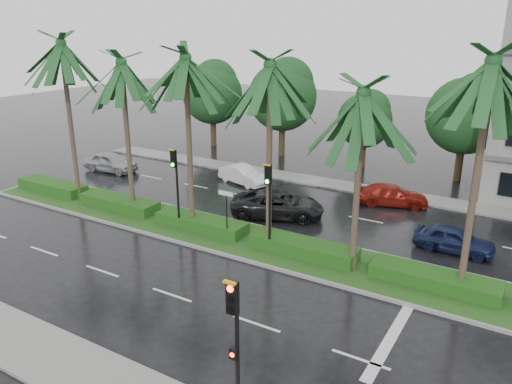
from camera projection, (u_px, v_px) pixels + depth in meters
The scene contains 17 objects.
ground at pixel (239, 250), 24.31m from camera, with size 120.00×120.00×0.00m, color black.
near_sidewalk at pixel (66, 365), 16.00m from camera, with size 40.00×2.40×0.12m, color gray.
far_sidewalk at pixel (334, 184), 34.04m from camera, with size 40.00×2.00×0.12m, color gray.
median at pixel (249, 241), 25.10m from camera, with size 36.00×4.00×0.15m.
hedge at pixel (249, 234), 24.98m from camera, with size 35.20×1.40×0.60m.
lane_markings at pixel (290, 268), 22.48m from camera, with size 34.00×13.06×0.01m.
palm_row at pixel (226, 77), 23.15m from camera, with size 26.30×4.20×10.10m.
signal_near at pixel (235, 346), 12.95m from camera, with size 0.34×0.45×4.36m.
signal_median_left at pixel (176, 177), 25.54m from camera, with size 0.34×0.42×4.36m.
signal_median_right at pixel (269, 195), 22.86m from camera, with size 0.34×0.42×4.36m.
street_sign at pixel (226, 202), 24.51m from camera, with size 0.95×0.09×2.60m.
bg_trees at pixel (359, 103), 37.33m from camera, with size 33.21×5.55×8.02m.
car_silver at pixel (111, 162), 37.03m from camera, with size 4.23×1.70×1.44m, color #A7A9AF.
car_white at pixel (243, 175), 34.19m from camera, with size 3.83×1.34×1.26m, color white.
car_darkgrey at pixel (277, 205), 28.27m from camera, with size 5.24×2.42×1.46m, color black.
car_red at pixel (392, 195), 30.18m from camera, with size 4.26×1.73×1.24m, color maroon.
car_blue at pixel (454, 239), 23.94m from camera, with size 3.71×1.49×1.26m, color #18224A.
Camera 1 is at (12.12, -18.54, 10.43)m, focal length 35.00 mm.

